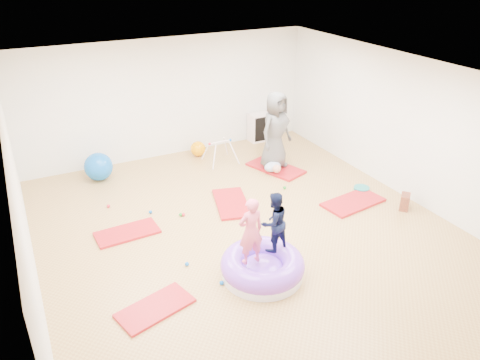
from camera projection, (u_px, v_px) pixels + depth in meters
name	position (u px, v px, depth m)	size (l,w,h in m)	color
room	(248.00, 160.00, 7.77)	(7.01, 8.01, 2.81)	tan
gym_mat_front_left	(155.00, 308.00, 6.58)	(1.06, 0.53, 0.04)	maroon
gym_mat_mid_left	(127.00, 233.00, 8.32)	(1.09, 0.55, 0.05)	maroon
gym_mat_center_back	(232.00, 203.00, 9.27)	(1.21, 0.61, 0.05)	maroon
gym_mat_right	(353.00, 202.00, 9.30)	(1.25, 0.62, 0.05)	maroon
gym_mat_rear_right	(276.00, 168.00, 10.74)	(1.30, 0.65, 0.05)	maroon
inflatable_cushion	(262.00, 267.00, 7.21)	(1.30, 1.30, 0.41)	white
child_pink	(251.00, 228.00, 6.78)	(0.39, 0.26, 1.08)	#DE5776
child_navy	(274.00, 219.00, 7.09)	(0.48, 0.37, 0.99)	black
adult_caregiver	(276.00, 130.00, 10.38)	(0.86, 0.56, 1.75)	#4C4C4C
infant	(273.00, 167.00, 10.44)	(0.40, 0.40, 0.23)	#9EACCC
ball_pit_balls	(205.00, 231.00, 8.35)	(3.56, 3.76, 0.07)	#1B8C24
exercise_ball_blue	(99.00, 167.00, 10.14)	(0.61, 0.61, 0.61)	blue
exercise_ball_orange	(198.00, 149.00, 11.37)	(0.37, 0.37, 0.37)	#FC9D00
infant_play_gym	(220.00, 149.00, 10.91)	(0.71, 0.68, 0.55)	silver
cube_shelf	(263.00, 126.00, 12.24)	(0.74, 0.36, 0.74)	silver
balance_disc	(362.00, 189.00, 9.80)	(0.32, 0.32, 0.07)	#198081
backpack	(405.00, 202.00, 9.05)	(0.27, 0.17, 0.31)	#BE4823
yellow_toy	(258.00, 270.00, 7.36)	(0.19, 0.19, 0.03)	#E1B207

